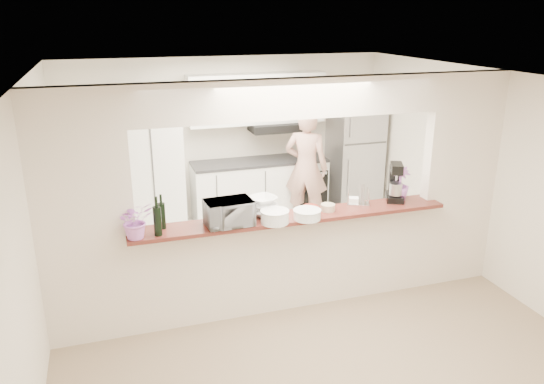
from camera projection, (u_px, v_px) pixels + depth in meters
name	position (u px, v px, depth m)	size (l,w,h in m)	color
floor	(290.00, 305.00, 5.92)	(6.00, 6.00, 0.00)	gray
tile_overlay	(253.00, 249.00, 7.32)	(5.00, 2.90, 0.01)	beige
partition	(292.00, 178.00, 5.45)	(5.00, 0.15, 2.50)	white
bar_counter	(291.00, 258.00, 5.74)	(3.40, 0.38, 1.09)	white
kitchen_cabinets	(219.00, 161.00, 8.02)	(3.15, 0.62, 2.25)	white
refrigerator	(354.00, 159.00, 8.64)	(0.75, 0.70, 1.70)	#A2A2A7
flower_left	(135.00, 220.00, 4.92)	(0.32, 0.28, 0.35)	pink
wine_bottle_a	(162.00, 215.00, 5.15)	(0.07, 0.07, 0.35)	black
wine_bottle_b	(157.00, 220.00, 4.99)	(0.08, 0.08, 0.39)	black
toaster_oven	(229.00, 213.00, 5.24)	(0.46, 0.31, 0.26)	#9C9CA0
serving_bowls	(263.00, 206.00, 5.50)	(0.27, 0.27, 0.20)	white
plate_stack_a	(275.00, 217.00, 5.31)	(0.29, 0.29, 0.13)	white
plate_stack_b	(307.00, 214.00, 5.42)	(0.29, 0.29, 0.10)	white
red_bowl	(310.00, 209.00, 5.60)	(0.16, 0.16, 0.08)	maroon
tan_bowl	(328.00, 207.00, 5.65)	(0.15, 0.15, 0.07)	tan
utensil_caddy	(359.00, 196.00, 5.82)	(0.28, 0.23, 0.23)	silver
stand_mixer	(395.00, 183.00, 5.94)	(0.29, 0.34, 0.43)	black
flower_right	(399.00, 183.00, 5.94)	(0.22, 0.22, 0.40)	#D472CF
person	(306.00, 168.00, 7.92)	(0.65, 0.43, 1.79)	tan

